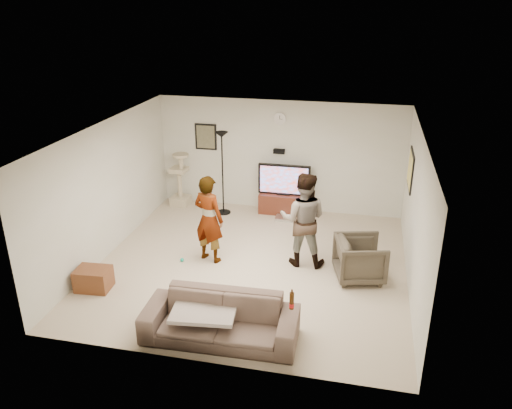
% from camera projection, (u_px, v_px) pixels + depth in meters
% --- Properties ---
extents(floor, '(5.50, 5.50, 0.02)m').
position_uv_depth(floor, '(252.00, 265.00, 9.30)').
color(floor, tan).
rests_on(floor, ground).
extents(ceiling, '(5.50, 5.50, 0.02)m').
position_uv_depth(ceiling, '(252.00, 130.00, 8.34)').
color(ceiling, silver).
rests_on(ceiling, wall_back).
extents(wall_back, '(5.50, 0.04, 2.50)m').
position_uv_depth(wall_back, '(279.00, 156.00, 11.30)').
color(wall_back, beige).
rests_on(wall_back, floor).
extents(wall_front, '(5.50, 0.04, 2.50)m').
position_uv_depth(wall_front, '(203.00, 282.00, 6.34)').
color(wall_front, beige).
rests_on(wall_front, floor).
extents(wall_left, '(0.04, 5.50, 2.50)m').
position_uv_depth(wall_left, '(107.00, 189.00, 9.37)').
color(wall_left, beige).
rests_on(wall_left, floor).
extents(wall_right, '(0.04, 5.50, 2.50)m').
position_uv_depth(wall_right, '(416.00, 215.00, 8.27)').
color(wall_right, beige).
rests_on(wall_right, floor).
extents(wall_clock, '(0.26, 0.04, 0.26)m').
position_uv_depth(wall_clock, '(280.00, 119.00, 10.95)').
color(wall_clock, white).
rests_on(wall_clock, wall_back).
extents(wall_speaker, '(0.25, 0.10, 0.10)m').
position_uv_depth(wall_speaker, '(279.00, 151.00, 11.20)').
color(wall_speaker, black).
rests_on(wall_speaker, wall_back).
extents(picture_back, '(0.42, 0.03, 0.52)m').
position_uv_depth(picture_back, '(206.00, 137.00, 11.49)').
color(picture_back, brown).
rests_on(picture_back, wall_back).
extents(picture_right, '(0.03, 0.78, 0.62)m').
position_uv_depth(picture_right, '(411.00, 170.00, 9.62)').
color(picture_right, '#F3CF63').
rests_on(picture_right, wall_right).
extents(tv_stand, '(1.08, 0.45, 0.45)m').
position_uv_depth(tv_stand, '(284.00, 203.00, 11.44)').
color(tv_stand, '#461E13').
rests_on(tv_stand, floor).
extents(console_box, '(0.40, 0.30, 0.07)m').
position_uv_depth(console_box, '(285.00, 218.00, 11.14)').
color(console_box, silver).
rests_on(console_box, floor).
extents(tv, '(1.16, 0.08, 0.69)m').
position_uv_depth(tv, '(284.00, 180.00, 11.23)').
color(tv, black).
rests_on(tv, tv_stand).
extents(tv_screen, '(1.06, 0.01, 0.60)m').
position_uv_depth(tv_screen, '(284.00, 180.00, 11.19)').
color(tv_screen, '#4588EE').
rests_on(tv_screen, tv).
extents(floor_lamp, '(0.32, 0.32, 1.87)m').
position_uv_depth(floor_lamp, '(223.00, 174.00, 11.16)').
color(floor_lamp, black).
rests_on(floor_lamp, floor).
extents(cat_tree, '(0.43, 0.43, 1.27)m').
position_uv_depth(cat_tree, '(179.00, 179.00, 11.74)').
color(cat_tree, '#B6A98A').
rests_on(cat_tree, floor).
extents(person_left, '(0.70, 0.57, 1.65)m').
position_uv_depth(person_left, '(209.00, 219.00, 9.16)').
color(person_left, '#9B96A5').
rests_on(person_left, floor).
extents(person_right, '(0.86, 0.68, 1.75)m').
position_uv_depth(person_right, '(303.00, 220.00, 9.03)').
color(person_right, navy).
rests_on(person_right, floor).
extents(sofa, '(2.22, 0.93, 0.64)m').
position_uv_depth(sofa, '(220.00, 319.00, 7.18)').
color(sofa, brown).
rests_on(sofa, floor).
extents(throw_blanket, '(0.97, 0.80, 0.06)m').
position_uv_depth(throw_blanket, '(204.00, 310.00, 7.19)').
color(throw_blanket, '#B8A69B').
rests_on(throw_blanket, sofa).
extents(beer_bottle, '(0.06, 0.06, 0.25)m').
position_uv_depth(beer_bottle, '(292.00, 301.00, 6.81)').
color(beer_bottle, '#381C06').
rests_on(beer_bottle, sofa).
extents(armchair, '(0.99, 0.97, 0.74)m').
position_uv_depth(armchair, '(360.00, 259.00, 8.71)').
color(armchair, '#3F382C').
rests_on(armchair, floor).
extents(side_table, '(0.59, 0.46, 0.37)m').
position_uv_depth(side_table, '(94.00, 279.00, 8.46)').
color(side_table, '#592E18').
rests_on(side_table, floor).
extents(toy_ball, '(0.07, 0.07, 0.07)m').
position_uv_depth(toy_ball, '(182.00, 260.00, 9.39)').
color(toy_ball, '#0FA685').
rests_on(toy_ball, floor).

